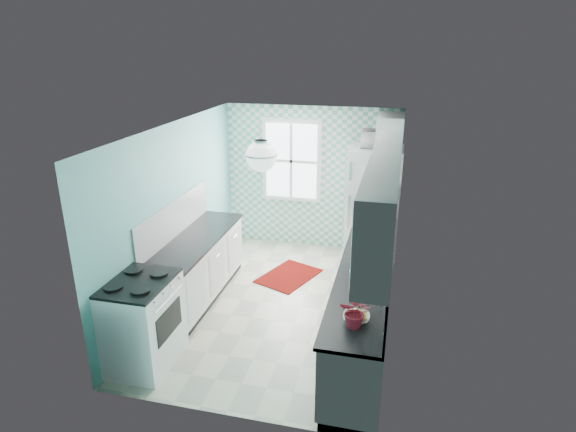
% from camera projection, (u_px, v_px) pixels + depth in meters
% --- Properties ---
extents(floor, '(3.00, 4.40, 0.02)m').
position_uv_depth(floor, '(280.00, 305.00, 6.82)').
color(floor, beige).
rests_on(floor, ground).
extents(ceiling, '(3.00, 4.40, 0.02)m').
position_uv_depth(ceiling, '(279.00, 127.00, 5.95)').
color(ceiling, white).
rests_on(ceiling, wall_back).
extents(wall_back, '(3.00, 0.02, 2.50)m').
position_uv_depth(wall_back, '(312.00, 178.00, 8.40)').
color(wall_back, '#60B0AB').
rests_on(wall_back, floor).
extents(wall_front, '(3.00, 0.02, 2.50)m').
position_uv_depth(wall_front, '(219.00, 306.00, 4.37)').
color(wall_front, '#60B0AB').
rests_on(wall_front, floor).
extents(wall_left, '(0.02, 4.40, 2.50)m').
position_uv_depth(wall_left, '(175.00, 213.00, 6.72)').
color(wall_left, '#60B0AB').
rests_on(wall_left, floor).
extents(wall_right, '(0.02, 4.40, 2.50)m').
position_uv_depth(wall_right, '(396.00, 232.00, 6.05)').
color(wall_right, '#60B0AB').
rests_on(wall_right, floor).
extents(accent_wall, '(3.00, 0.01, 2.50)m').
position_uv_depth(accent_wall, '(311.00, 179.00, 8.38)').
color(accent_wall, '#63B79A').
rests_on(accent_wall, wall_back).
extents(window, '(1.04, 0.05, 1.44)m').
position_uv_depth(window, '(291.00, 161.00, 8.33)').
color(window, white).
rests_on(window, wall_back).
extents(backsplash_right, '(0.02, 3.60, 0.51)m').
position_uv_depth(backsplash_right, '(393.00, 248.00, 5.71)').
color(backsplash_right, white).
rests_on(backsplash_right, wall_right).
extents(backsplash_left, '(0.02, 2.15, 0.51)m').
position_uv_depth(backsplash_left, '(175.00, 219.00, 6.66)').
color(backsplash_left, white).
rests_on(backsplash_left, wall_left).
extents(upper_cabinets_right, '(0.33, 3.20, 0.90)m').
position_uv_depth(upper_cabinets_right, '(383.00, 196.00, 5.32)').
color(upper_cabinets_right, white).
rests_on(upper_cabinets_right, wall_right).
extents(upper_cabinet_fridge, '(0.40, 0.74, 0.40)m').
position_uv_depth(upper_cabinet_fridge, '(391.00, 128.00, 7.42)').
color(upper_cabinet_fridge, white).
rests_on(upper_cabinet_fridge, wall_right).
extents(ceiling_light, '(0.34, 0.34, 0.35)m').
position_uv_depth(ceiling_light, '(261.00, 156.00, 5.28)').
color(ceiling_light, silver).
rests_on(ceiling_light, ceiling).
extents(base_cabinets_right, '(0.60, 3.60, 0.90)m').
position_uv_depth(base_cabinets_right, '(365.00, 301.00, 6.03)').
color(base_cabinets_right, white).
rests_on(base_cabinets_right, floor).
extents(countertop_right, '(0.63, 3.60, 0.04)m').
position_uv_depth(countertop_right, '(366.00, 267.00, 5.87)').
color(countertop_right, black).
rests_on(countertop_right, base_cabinets_right).
extents(base_cabinets_left, '(0.60, 2.15, 0.90)m').
position_uv_depth(base_cabinets_left, '(198.00, 269.00, 6.86)').
color(base_cabinets_left, white).
rests_on(base_cabinets_left, floor).
extents(countertop_left, '(0.63, 2.15, 0.04)m').
position_uv_depth(countertop_left, '(196.00, 239.00, 6.69)').
color(countertop_left, black).
rests_on(countertop_left, base_cabinets_left).
extents(fridge, '(0.84, 0.83, 1.93)m').
position_uv_depth(fridge, '(373.00, 205.00, 7.90)').
color(fridge, silver).
rests_on(fridge, floor).
extents(stove, '(0.69, 0.86, 1.03)m').
position_uv_depth(stove, '(142.00, 321.00, 5.43)').
color(stove, white).
rests_on(stove, floor).
extents(sink, '(0.47, 0.39, 0.53)m').
position_uv_depth(sink, '(373.00, 237.00, 6.72)').
color(sink, silver).
rests_on(sink, countertop_right).
extents(rug, '(1.00, 1.16, 0.02)m').
position_uv_depth(rug, '(289.00, 276.00, 7.62)').
color(rug, maroon).
rests_on(rug, floor).
extents(dish_towel, '(0.04, 0.27, 0.40)m').
position_uv_depth(dish_towel, '(345.00, 276.00, 6.58)').
color(dish_towel, '#5FAFA7').
rests_on(dish_towel, base_cabinets_right).
extents(fruit_bowl, '(0.26, 0.26, 0.07)m').
position_uv_depth(fruit_bowl, '(356.00, 318.00, 4.70)').
color(fruit_bowl, white).
rests_on(fruit_bowl, countertop_right).
extents(potted_plant, '(0.31, 0.28, 0.32)m').
position_uv_depth(potted_plant, '(356.00, 312.00, 4.55)').
color(potted_plant, '#B11A2B').
rests_on(potted_plant, countertop_right).
extents(soap_bottle, '(0.08, 0.09, 0.17)m').
position_uv_depth(soap_bottle, '(377.00, 227.00, 6.81)').
color(soap_bottle, '#A5BDC2').
rests_on(soap_bottle, countertop_right).
extents(microwave, '(0.49, 0.34, 0.27)m').
position_uv_depth(microwave, '(377.00, 139.00, 7.52)').
color(microwave, white).
rests_on(microwave, fridge).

